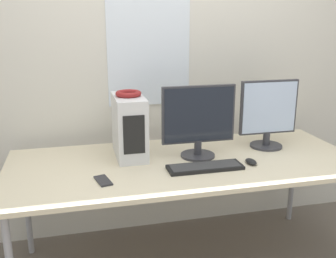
{
  "coord_description": "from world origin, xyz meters",
  "views": [
    {
      "loc": [
        -0.66,
        -1.77,
        1.62
      ],
      "look_at": [
        -0.11,
        0.47,
        0.97
      ],
      "focal_mm": 42.0,
      "sensor_mm": 36.0,
      "label": 1
    }
  ],
  "objects_px": {
    "headphones": "(128,94)",
    "monitor_main": "(198,120)",
    "mouse": "(251,162)",
    "keyboard": "(205,167)",
    "pc_tower": "(129,126)",
    "cell_phone": "(103,181)",
    "monitor_right_near": "(268,114)"
  },
  "relations": [
    {
      "from": "headphones",
      "to": "monitor_right_near",
      "type": "xyz_separation_m",
      "value": [
        0.95,
        -0.05,
        -0.17
      ]
    },
    {
      "from": "pc_tower",
      "to": "headphones",
      "type": "xyz_separation_m",
      "value": [
        0.0,
        0.0,
        0.21
      ]
    },
    {
      "from": "headphones",
      "to": "monitor_main",
      "type": "relative_size",
      "value": 0.34
    },
    {
      "from": "monitor_right_near",
      "to": "cell_phone",
      "type": "xyz_separation_m",
      "value": [
        -1.16,
        -0.34,
        -0.23
      ]
    },
    {
      "from": "cell_phone",
      "to": "monitor_right_near",
      "type": "bearing_deg",
      "value": 3.23
    },
    {
      "from": "monitor_right_near",
      "to": "mouse",
      "type": "distance_m",
      "value": 0.44
    },
    {
      "from": "pc_tower",
      "to": "keyboard",
      "type": "bearing_deg",
      "value": -40.47
    },
    {
      "from": "monitor_main",
      "to": "headphones",
      "type": "bearing_deg",
      "value": 163.5
    },
    {
      "from": "keyboard",
      "to": "cell_phone",
      "type": "relative_size",
      "value": 2.81
    },
    {
      "from": "monitor_main",
      "to": "pc_tower",
      "type": "bearing_deg",
      "value": 163.6
    },
    {
      "from": "monitor_right_near",
      "to": "keyboard",
      "type": "relative_size",
      "value": 1.03
    },
    {
      "from": "pc_tower",
      "to": "monitor_right_near",
      "type": "height_order",
      "value": "monitor_right_near"
    },
    {
      "from": "headphones",
      "to": "monitor_main",
      "type": "xyz_separation_m",
      "value": [
        0.42,
        -0.13,
        -0.17
      ]
    },
    {
      "from": "pc_tower",
      "to": "monitor_main",
      "type": "bearing_deg",
      "value": -16.4
    },
    {
      "from": "pc_tower",
      "to": "monitor_right_near",
      "type": "xyz_separation_m",
      "value": [
        0.95,
        -0.05,
        0.04
      ]
    },
    {
      "from": "pc_tower",
      "to": "monitor_main",
      "type": "relative_size",
      "value": 0.83
    },
    {
      "from": "mouse",
      "to": "keyboard",
      "type": "bearing_deg",
      "value": -177.65
    },
    {
      "from": "cell_phone",
      "to": "keyboard",
      "type": "bearing_deg",
      "value": -8.83
    },
    {
      "from": "headphones",
      "to": "keyboard",
      "type": "bearing_deg",
      "value": -40.54
    },
    {
      "from": "keyboard",
      "to": "cell_phone",
      "type": "xyz_separation_m",
      "value": [
        -0.61,
        -0.04,
        -0.01
      ]
    },
    {
      "from": "monitor_main",
      "to": "cell_phone",
      "type": "bearing_deg",
      "value": -157.53
    },
    {
      "from": "monitor_main",
      "to": "keyboard",
      "type": "height_order",
      "value": "monitor_main"
    },
    {
      "from": "mouse",
      "to": "monitor_main",
      "type": "bearing_deg",
      "value": 143.84
    },
    {
      "from": "pc_tower",
      "to": "monitor_right_near",
      "type": "relative_size",
      "value": 0.84
    },
    {
      "from": "headphones",
      "to": "cell_phone",
      "type": "bearing_deg",
      "value": -118.19
    },
    {
      "from": "keyboard",
      "to": "mouse",
      "type": "distance_m",
      "value": 0.3
    },
    {
      "from": "headphones",
      "to": "mouse",
      "type": "xyz_separation_m",
      "value": [
        0.7,
        -0.33,
        -0.4
      ]
    },
    {
      "from": "monitor_main",
      "to": "mouse",
      "type": "xyz_separation_m",
      "value": [
        0.28,
        -0.2,
        -0.23
      ]
    },
    {
      "from": "cell_phone",
      "to": "mouse",
      "type": "bearing_deg",
      "value": -9.45
    },
    {
      "from": "pc_tower",
      "to": "keyboard",
      "type": "height_order",
      "value": "pc_tower"
    },
    {
      "from": "headphones",
      "to": "monitor_right_near",
      "type": "bearing_deg",
      "value": -2.99
    },
    {
      "from": "keyboard",
      "to": "mouse",
      "type": "xyz_separation_m",
      "value": [
        0.3,
        0.01,
        0.0
      ]
    }
  ]
}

